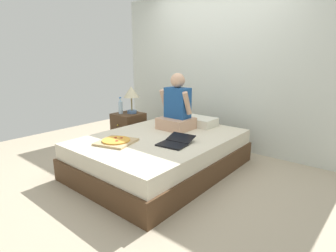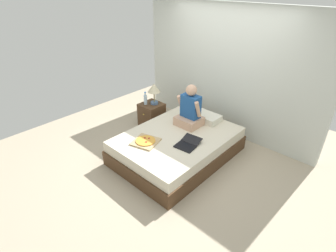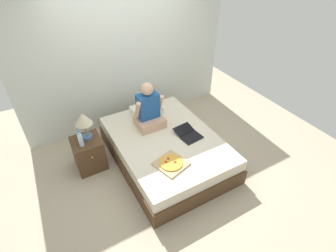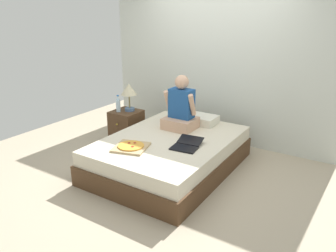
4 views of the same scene
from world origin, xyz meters
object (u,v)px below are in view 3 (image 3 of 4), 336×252
laptop (189,135)px  pizza_box (171,163)px  person_seated (149,111)px  nightstand_left (89,153)px  bed (166,148)px  water_bottle (81,140)px  lamp_on_left_nightstand (83,121)px

laptop → pizza_box: laptop is taller
person_seated → laptop: bearing=-53.9°
nightstand_left → pizza_box: bearing=-47.9°
bed → water_bottle: size_ratio=7.73×
lamp_on_left_nightstand → bed: bearing=-24.8°
nightstand_left → pizza_box: size_ratio=1.08×
nightstand_left → lamp_on_left_nightstand: 0.60m
water_bottle → person_seated: (1.14, 0.06, 0.10)m
lamp_on_left_nightstand → person_seated: (1.02, -0.08, -0.12)m
water_bottle → person_seated: person_seated is taller
water_bottle → lamp_on_left_nightstand: bearing=49.4°
person_seated → pizza_box: (-0.14, -0.98, -0.27)m
person_seated → laptop: 0.76m
person_seated → laptop: (0.42, -0.57, -0.27)m
nightstand_left → bed: bearing=-21.9°
nightstand_left → lamp_on_left_nightstand: size_ratio=1.19×
lamp_on_left_nightstand → water_bottle: (-0.12, -0.14, -0.22)m
bed → lamp_on_left_nightstand: size_ratio=4.74×
water_bottle → pizza_box: 1.36m
person_seated → laptop: size_ratio=1.74×
nightstand_left → person_seated: person_seated is taller
lamp_on_left_nightstand → pizza_box: 1.42m
nightstand_left → pizza_box: (0.91, -1.01, 0.21)m
bed → water_bottle: 1.34m
water_bottle → laptop: bearing=-18.3°
water_bottle → laptop: (1.56, -0.51, -0.17)m
laptop → bed: bearing=156.5°
bed → pizza_box: (-0.23, -0.55, 0.25)m
person_seated → pizza_box: size_ratio=1.57×
water_bottle → pizza_box: water_bottle is taller
water_bottle → laptop: water_bottle is taller
nightstand_left → laptop: size_ratio=1.19×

